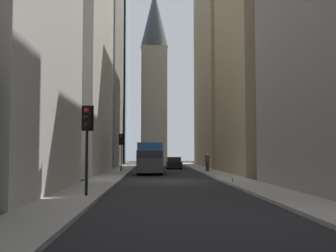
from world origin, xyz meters
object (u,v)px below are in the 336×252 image
(pedestrian, at_px, (207,161))
(discarded_bottle, at_px, (232,180))
(traffic_light_midblock, at_px, (121,144))
(traffic_light_foreground, at_px, (87,129))
(delivery_truck, at_px, (150,158))
(sedan_black, at_px, (174,163))

(pedestrian, bearing_deg, discarded_bottle, 178.46)
(traffic_light_midblock, bearing_deg, traffic_light_foreground, -179.45)
(delivery_truck, xyz_separation_m, sedan_black, (12.16, -2.80, -0.80))
(delivery_truck, bearing_deg, pedestrian, -64.67)
(traffic_light_foreground, bearing_deg, sedan_black, -9.47)
(delivery_truck, xyz_separation_m, discarded_bottle, (-12.27, -5.19, -1.21))
(delivery_truck, distance_m, traffic_light_midblock, 4.36)
(traffic_light_foreground, height_order, pedestrian, traffic_light_foreground)
(delivery_truck, xyz_separation_m, pedestrian, (2.65, -5.59, -0.34))
(delivery_truck, distance_m, pedestrian, 6.19)
(delivery_truck, relative_size, sedan_black, 1.50)
(delivery_truck, distance_m, sedan_black, 12.50)
(traffic_light_midblock, distance_m, pedestrian, 8.60)
(traffic_light_foreground, bearing_deg, delivery_truck, -7.33)
(traffic_light_foreground, xyz_separation_m, pedestrian, (22.93, -8.20, -1.85))
(delivery_truck, xyz_separation_m, traffic_light_foreground, (-20.28, 2.61, 1.51))
(sedan_black, height_order, pedestrian, pedestrian)
(traffic_light_midblock, xyz_separation_m, discarded_bottle, (-15.29, -8.02, -2.57))
(pedestrian, relative_size, discarded_bottle, 6.64)
(traffic_light_foreground, xyz_separation_m, discarded_bottle, (8.02, -7.80, -2.72))
(delivery_truck, height_order, discarded_bottle, delivery_truck)
(traffic_light_midblock, bearing_deg, delivery_truck, -136.81)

